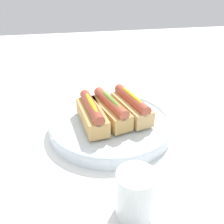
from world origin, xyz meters
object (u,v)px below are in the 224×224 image
Objects in this scene: serving_bowl at (112,124)px; hotdog_side at (92,114)px; hotdog_back at (112,109)px; water_glass at (135,196)px; hotdog_front at (131,105)px.

hotdog_side reaches higher than serving_bowl.
hotdog_back reaches higher than water_glass.
water_glass is at bearing 177.25° from hotdog_back.
serving_bowl is 0.04m from hotdog_back.
hotdog_side is (-0.02, 0.11, 0.00)m from hotdog_front.
serving_bowl is 2.04× the size of hotdog_back.
hotdog_front is at bearing -77.13° from hotdog_side.
hotdog_back and hotdog_side have the same top height.
hotdog_front is 0.29m from water_glass.
hotdog_back is 0.27m from water_glass.
hotdog_side is (-0.01, 0.05, 0.00)m from hotdog_back.
hotdog_front is at bearing -13.40° from water_glass.
serving_bowl is at bearing 123.69° from hotdog_back.
water_glass is at bearing -170.89° from hotdog_side.
water_glass is (-0.27, 0.01, 0.02)m from serving_bowl.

